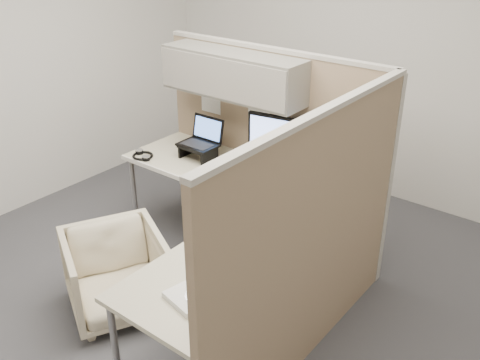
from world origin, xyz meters
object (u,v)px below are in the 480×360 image
Objects in this scene: monitor_left at (275,140)px; keyboard at (263,190)px; desk at (232,208)px; office_chair at (116,270)px.

monitor_left reaches higher than keyboard.
desk is 0.90m from office_chair.
desk is 0.28m from keyboard.
desk is 4.18× the size of keyboard.
monitor_left is at bearing 93.56° from desk.
office_chair is 1.37× the size of keyboard.
keyboard reaches higher than office_chair.
desk is 0.65m from monitor_left.
keyboard reaches higher than desk.
office_chair is 1.47m from monitor_left.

